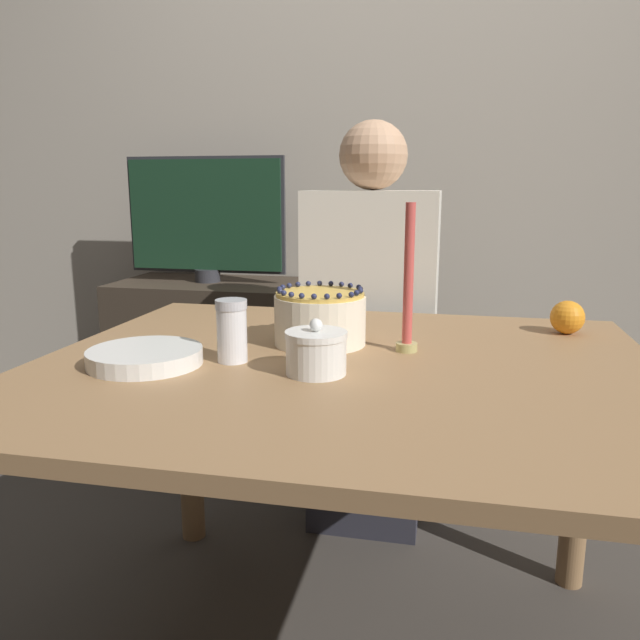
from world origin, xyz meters
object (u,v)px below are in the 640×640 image
cake (320,318)px  candle (408,291)px  person_man_blue_shirt (370,353)px  tv_monitor (206,217)px  sugar_bowl (316,352)px  sugar_shaker (232,330)px

cake → candle: (0.19, -0.02, 0.07)m
candle → person_man_blue_shirt: 0.70m
cake → tv_monitor: 1.23m
candle → tv_monitor: size_ratio=0.48×
person_man_blue_shirt → cake: bearing=86.8°
cake → person_man_blue_shirt: 0.63m
cake → tv_monitor: tv_monitor is taller
sugar_bowl → person_man_blue_shirt: person_man_blue_shirt is taller
cake → tv_monitor: (-0.68, 1.01, 0.16)m
sugar_bowl → sugar_shaker: size_ratio=0.93×
candle → tv_monitor: bearing=130.0°
person_man_blue_shirt → candle: bearing=104.5°
tv_monitor → person_man_blue_shirt: bearing=-30.8°
sugar_shaker → candle: bearing=24.8°
person_man_blue_shirt → tv_monitor: 0.92m
sugar_shaker → candle: (0.33, 0.15, 0.06)m
cake → sugar_bowl: 0.22m
cake → sugar_shaker: 0.22m
cake → person_man_blue_shirt: size_ratio=0.16×
sugar_bowl → tv_monitor: tv_monitor is taller
sugar_bowl → person_man_blue_shirt: size_ratio=0.09×
sugar_bowl → sugar_shaker: (-0.18, 0.05, 0.02)m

